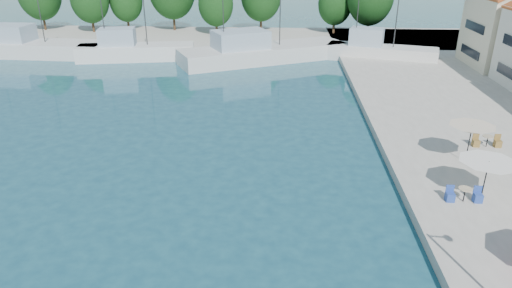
# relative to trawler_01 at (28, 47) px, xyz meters

# --- Properties ---
(quay_far) EXTENTS (90.00, 16.00, 0.60)m
(quay_far) POSITION_rel_trawler_01_xyz_m (24.76, 11.65, -0.77)
(quay_far) COLOR #A5A095
(quay_far) RESTS_ON ground
(trawler_01) EXTENTS (18.94, 5.74, 10.20)m
(trawler_01) POSITION_rel_trawler_01_xyz_m (0.00, 0.00, 0.00)
(trawler_01) COLOR silver
(trawler_01) RESTS_ON ground
(trawler_02) EXTENTS (14.24, 6.02, 10.20)m
(trawler_02) POSITION_rel_trawler_01_xyz_m (13.85, -1.33, 0.00)
(trawler_02) COLOR silver
(trawler_02) RESTS_ON ground
(trawler_03) EXTENTS (20.47, 13.93, 10.20)m
(trawler_03) POSITION_rel_trawler_01_xyz_m (29.25, -1.23, -0.00)
(trawler_03) COLOR silver
(trawler_03) RESTS_ON ground
(trawler_04) EXTENTS (13.19, 6.84, 10.20)m
(trawler_04) POSITION_rel_trawler_01_xyz_m (43.42, -0.13, 0.00)
(trawler_04) COLOR silver
(trawler_04) RESTS_ON ground
(tree_03) EXTENTS (4.99, 4.99, 7.39)m
(tree_03) POSITION_rel_trawler_01_xyz_m (7.47, 16.57, 3.80)
(tree_03) COLOR #3F2B19
(tree_03) RESTS_ON quay_far
(tree_05) EXTENTS (5.10, 5.10, 7.55)m
(tree_05) POSITION_rel_trawler_01_xyz_m (22.00, 12.94, 3.89)
(tree_05) COLOR #3F2B19
(tree_05) RESTS_ON quay_far
(tree_07) EXTENTS (5.01, 5.01, 7.42)m
(tree_07) POSITION_rel_trawler_01_xyz_m (39.48, 15.28, 3.81)
(tree_07) COLOR #3F2B19
(tree_07) RESTS_ON quay_far
(umbrella_white) EXTENTS (3.02, 3.02, 2.12)m
(umbrella_white) POSITION_rel_trawler_01_xyz_m (42.66, -33.86, 1.40)
(umbrella_white) COLOR black
(umbrella_white) RESTS_ON quay_right
(umbrella_cream) EXTENTS (2.70, 2.70, 2.42)m
(umbrella_cream) POSITION_rel_trawler_01_xyz_m (43.36, -29.51, 1.70)
(umbrella_cream) COLOR black
(umbrella_cream) RESTS_ON quay_right
(cafe_table_02) EXTENTS (1.82, 0.70, 0.76)m
(cafe_table_02) POSITION_rel_trawler_01_xyz_m (41.58, -34.29, -0.18)
(cafe_table_02) COLOR black
(cafe_table_02) RESTS_ON quay_right
(cafe_table_03) EXTENTS (1.82, 0.70, 0.76)m
(cafe_table_03) POSITION_rel_trawler_01_xyz_m (45.58, -27.01, -0.18)
(cafe_table_03) COLOR black
(cafe_table_03) RESTS_ON quay_right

